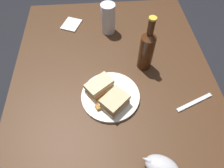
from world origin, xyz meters
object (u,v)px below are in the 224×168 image
object	(u,v)px
gravy_boat	(161,166)
fork	(194,102)
sandwich_half_right	(115,102)
plate	(111,96)
sandwich_half_left	(99,87)
pint_glass	(108,20)
cider_bottle	(147,49)
napkin	(71,24)

from	to	relation	value
gravy_boat	fork	size ratio (longest dim) A/B	0.75
fork	sandwich_half_right	bearing A→B (deg)	-22.74
plate	gravy_boat	world-z (taller)	gravy_boat
sandwich_half_left	pint_glass	distance (m)	0.41
plate	cider_bottle	world-z (taller)	cider_bottle
gravy_boat	fork	world-z (taller)	gravy_boat
plate	cider_bottle	distance (m)	0.26
pint_glass	napkin	xyz separation A→B (m)	(0.07, 0.21, -0.07)
plate	sandwich_half_right	world-z (taller)	sandwich_half_right
cider_bottle	napkin	distance (m)	0.50
sandwich_half_left	plate	bearing A→B (deg)	-121.13
plate	pint_glass	world-z (taller)	pint_glass
gravy_boat	napkin	size ratio (longest dim) A/B	1.23
fork	pint_glass	bearing A→B (deg)	-77.55
plate	fork	xyz separation A→B (m)	(-0.06, -0.35, -0.00)
cider_bottle	napkin	xyz separation A→B (m)	(0.34, 0.36, -0.10)
sandwich_half_left	napkin	xyz separation A→B (m)	(0.48, 0.14, -0.04)
sandwich_half_left	fork	bearing A→B (deg)	-102.00
gravy_boat	cider_bottle	bearing A→B (deg)	-3.37
pint_glass	napkin	world-z (taller)	pint_glass
sandwich_half_right	pint_glass	world-z (taller)	pint_glass
plate	fork	world-z (taller)	plate
cider_bottle	fork	xyz separation A→B (m)	(-0.22, -0.18, -0.11)
fork	sandwich_half_left	bearing A→B (deg)	-33.68
gravy_boat	sandwich_half_left	bearing A→B (deg)	29.74
fork	cider_bottle	bearing A→B (deg)	-73.05
sandwich_half_left	cider_bottle	world-z (taller)	cider_bottle
sandwich_half_left	pint_glass	world-z (taller)	pint_glass
plate	fork	size ratio (longest dim) A/B	1.40
pint_glass	napkin	bearing A→B (deg)	72.16
napkin	gravy_boat	bearing A→B (deg)	-157.61
pint_glass	cider_bottle	bearing A→B (deg)	-150.05
cider_bottle	plate	bearing A→B (deg)	133.82
plate	napkin	xyz separation A→B (m)	(0.50, 0.19, -0.00)
sandwich_half_left	fork	world-z (taller)	sandwich_half_left
pint_glass	sandwich_half_right	bearing A→B (deg)	179.28
gravy_boat	fork	bearing A→B (deg)	-39.66
gravy_boat	cider_bottle	size ratio (longest dim) A/B	0.49
sandwich_half_left	sandwich_half_right	world-z (taller)	same
napkin	sandwich_half_right	bearing A→B (deg)	-160.08
sandwich_half_left	pint_glass	size ratio (longest dim) A/B	0.80
cider_bottle	fork	bearing A→B (deg)	-141.38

